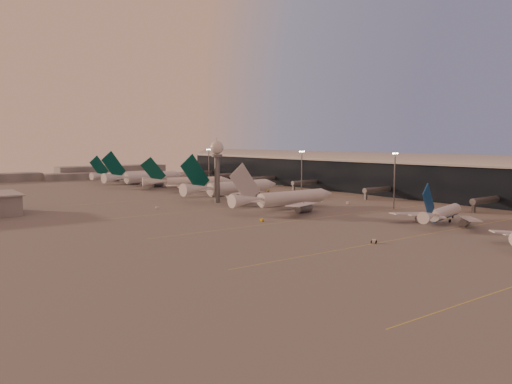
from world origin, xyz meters
TOP-DOWN VIEW (x-y plane):
  - ground at (0.00, 0.00)m, footprint 700.00×700.00m
  - taxiway_markings at (30.00, 56.00)m, footprint 180.00×185.25m
  - terminal at (107.88, 110.09)m, footprint 57.00×362.00m
  - radar_tower at (5.00, 120.00)m, footprint 6.40×6.40m
  - mast_b at (55.00, 55.00)m, footprint 3.60×0.56m
  - mast_c at (50.00, 110.00)m, footprint 3.60×0.56m
  - mast_d at (48.00, 200.00)m, footprint 3.60×0.56m
  - distant_horizon at (2.62, 325.14)m, footprint 165.00×37.50m
  - narrowbody_mid at (36.45, 18.95)m, footprint 39.07×30.75m
  - widebody_white at (15.65, 80.96)m, footprint 58.97×47.15m
  - greentail_a at (20.60, 129.57)m, footprint 64.19×51.49m
  - greentail_b at (24.68, 184.92)m, footprint 54.13×43.06m
  - greentail_c at (15.75, 227.67)m, footprint 63.73×50.90m
  - greentail_d at (15.33, 265.50)m, footprint 53.31×42.52m
  - gsv_tug_mid at (-9.73, 10.56)m, footprint 3.66×4.10m
  - gsv_truck_b at (59.06, 36.32)m, footprint 5.90×3.17m
  - gsv_truck_c at (-11.99, 61.13)m, footprint 5.61×3.45m
  - gsv_catering_b at (50.89, 78.16)m, footprint 5.97×4.21m
  - gsv_tug_far at (21.39, 95.17)m, footprint 3.57×4.37m
  - gsv_truck_d at (-28.43, 116.13)m, footprint 2.88×5.49m
  - gsv_tug_hangar at (55.36, 145.98)m, footprint 4.40×3.81m

SIDE VIEW (x-z plane):
  - ground at x=0.00m, z-range 0.00..0.00m
  - taxiway_markings at x=30.00m, z-range 0.00..0.02m
  - gsv_tug_mid at x=-9.73m, z-range 0.02..1.02m
  - gsv_tug_hangar at x=55.36m, z-range 0.02..1.09m
  - gsv_tug_far at x=21.39m, z-range 0.02..1.10m
  - gsv_truck_d at x=-28.43m, z-range 0.02..2.13m
  - gsv_truck_c at x=-11.99m, z-range 0.02..2.15m
  - gsv_truck_b at x=59.06m, z-range 0.02..2.28m
  - gsv_catering_b at x=50.89m, z-range 0.00..4.49m
  - narrowbody_mid at x=36.45m, z-range -4.65..10.97m
  - greentail_d at x=15.33m, z-range -6.39..13.37m
  - greentail_b at x=24.68m, z-range -6.56..13.72m
  - widebody_white at x=15.65m, z-range -6.77..13.96m
  - distant_horizon at x=2.62m, z-range -0.61..8.39m
  - greentail_a at x=20.60m, z-range -7.57..15.84m
  - greentail_c at x=15.75m, z-range -7.60..15.90m
  - terminal at x=107.88m, z-range -1.00..22.04m
  - mast_b at x=55.00m, z-range 1.24..26.24m
  - mast_c at x=50.00m, z-range 1.24..26.24m
  - mast_d at x=48.00m, z-range 1.24..26.24m
  - radar_tower at x=5.00m, z-range 5.40..36.50m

